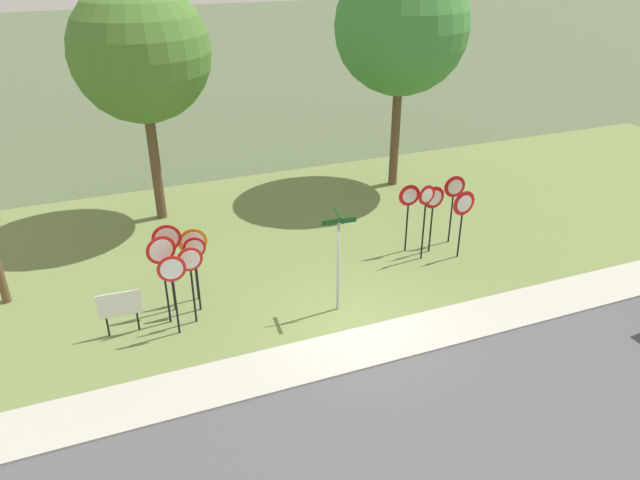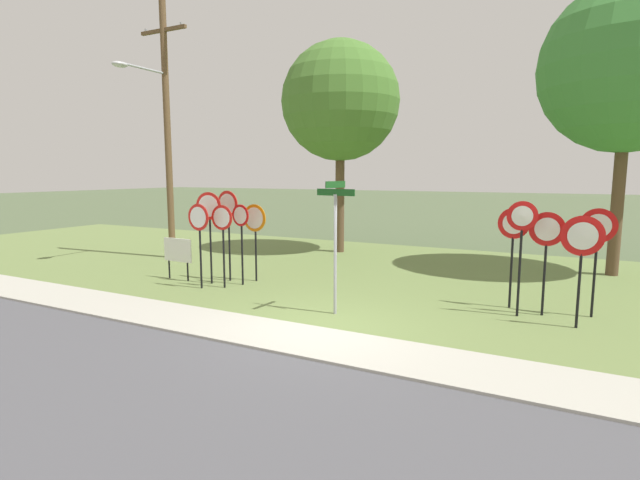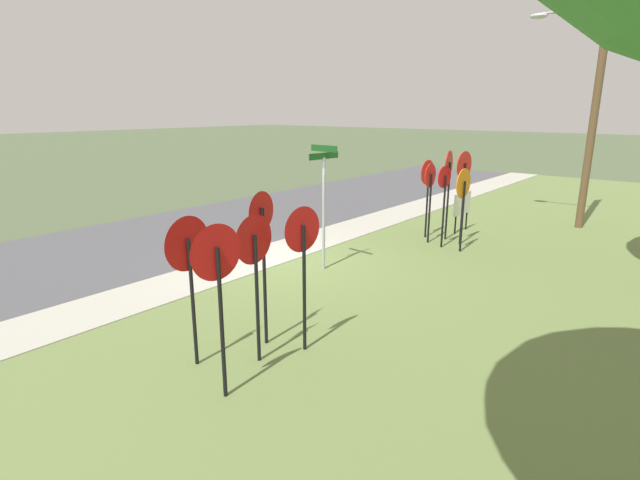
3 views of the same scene
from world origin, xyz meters
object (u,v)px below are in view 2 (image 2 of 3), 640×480
object	(u,v)px
yield_sign_near_left	(547,239)
street_name_post	(335,236)
yield_sign_far_left	(522,232)
yield_sign_far_right	(597,237)
oak_tree_right	(629,67)
stop_sign_near_right	(228,215)
stop_sign_far_right	(255,225)
stop_sign_far_left	(241,228)
notice_board	(178,252)
yield_sign_near_right	(582,245)
stop_sign_near_left	(222,228)
stop_sign_center_tall	(209,217)
utility_pole	(164,122)
stop_sign_far_center	(199,227)
oak_tree_left	(340,102)
yield_sign_center	(513,234)

from	to	relation	value
yield_sign_near_left	street_name_post	distance (m)	4.64
yield_sign_far_left	yield_sign_far_right	distance (m)	1.62
yield_sign_far_right	oak_tree_right	xyz separation A→B (m)	(0.70, 5.48, 4.50)
stop_sign_near_right	stop_sign_far_right	distance (m)	0.84
street_name_post	oak_tree_right	bearing A→B (deg)	58.45
stop_sign_far_left	notice_board	bearing A→B (deg)	-163.64
stop_sign_far_left	yield_sign_near_right	world-z (taller)	yield_sign_near_right
stop_sign_near_left	stop_sign_far_left	bearing A→B (deg)	65.67
stop_sign_far_left	yield_sign_near_right	xyz separation A→B (m)	(8.48, -0.03, 0.09)
yield_sign_near_left	yield_sign_near_right	size ratio (longest dim) A/B	1.00
stop_sign_center_tall	yield_sign_far_right	world-z (taller)	stop_sign_center_tall
utility_pole	notice_board	distance (m)	5.82
stop_sign_far_left	stop_sign_far_right	world-z (taller)	stop_sign_far_left
stop_sign_far_center	oak_tree_left	world-z (taller)	oak_tree_left
street_name_post	stop_sign_far_right	bearing A→B (deg)	156.48
oak_tree_left	oak_tree_right	distance (m)	9.56
stop_sign_far_right	street_name_post	world-z (taller)	street_name_post
stop_sign_far_center	yield_sign_far_left	bearing A→B (deg)	11.36
street_name_post	utility_pole	size ratio (longest dim) A/B	0.32
yield_sign_center	notice_board	distance (m)	9.32
yield_sign_far_left	oak_tree_left	bearing A→B (deg)	130.12
stop_sign_far_left	oak_tree_left	xyz separation A→B (m)	(-0.07, 6.69, 4.31)
stop_sign_near_left	yield_sign_near_right	xyz separation A→B (m)	(8.70, 0.51, 0.07)
utility_pole	stop_sign_near_right	bearing A→B (deg)	-25.14
stop_sign_far_right	yield_sign_far_right	xyz separation A→B (m)	(8.72, 0.41, 0.15)
stop_sign_far_right	oak_tree_left	distance (m)	7.47
stop_sign_far_left	stop_sign_far_center	distance (m)	1.17
stop_sign_near_right	utility_pole	distance (m)	5.81
stop_sign_far_center	yield_sign_near_right	size ratio (longest dim) A/B	1.01
stop_sign_far_right	yield_sign_center	world-z (taller)	yield_sign_center
yield_sign_near_right	stop_sign_far_right	bearing A→B (deg)	172.04
oak_tree_left	oak_tree_right	world-z (taller)	oak_tree_right
stop_sign_far_left	yield_sign_near_left	bearing A→B (deg)	12.42
stop_sign_near_left	stop_sign_center_tall	bearing A→B (deg)	158.59
notice_board	oak_tree_left	size ratio (longest dim) A/B	0.15
yield_sign_center	utility_pole	world-z (taller)	utility_pole
yield_sign_far_left	oak_tree_right	bearing A→B (deg)	61.52
stop_sign_far_left	oak_tree_right	bearing A→B (deg)	42.05
stop_sign_center_tall	yield_sign_near_right	xyz separation A→B (m)	(9.36, 0.27, -0.20)
stop_sign_near_left	yield_sign_far_right	xyz separation A→B (m)	(9.01, 1.53, 0.14)
stop_sign_center_tall	yield_sign_center	size ratio (longest dim) A/B	1.11
stop_sign_near_left	notice_board	xyz separation A→B (m)	(-1.89, 0.22, -0.83)
yield_sign_near_right	street_name_post	size ratio (longest dim) A/B	0.78
yield_sign_far_left	yield_sign_far_right	bearing A→B (deg)	15.72
notice_board	stop_sign_near_right	bearing A→B (deg)	24.52
stop_sign_far_right	oak_tree_left	world-z (taller)	oak_tree_left
stop_sign_far_left	yield_sign_far_left	distance (m)	7.32
oak_tree_right	yield_sign_center	bearing A→B (deg)	-113.59
stop_sign_far_center	oak_tree_left	distance (m)	8.72
stop_sign_near_left	oak_tree_right	xyz separation A→B (m)	(9.71, 7.01, 4.63)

